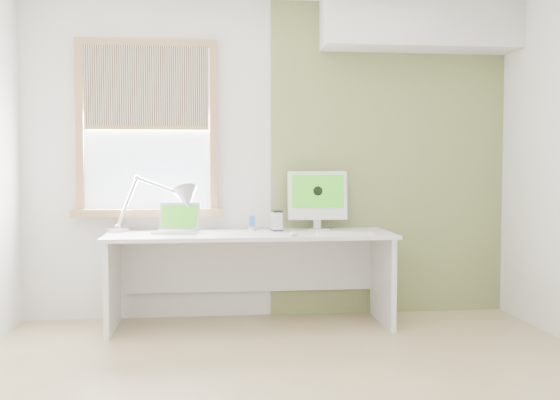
{
  "coord_description": "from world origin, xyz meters",
  "views": [
    {
      "loc": [
        -0.51,
        -3.56,
        1.25
      ],
      "look_at": [
        0.0,
        1.05,
        1.0
      ],
      "focal_mm": 41.31,
      "sensor_mm": 36.0,
      "label": 1
    }
  ],
  "objects": [
    {
      "name": "phone_dock",
      "position": [
        -0.17,
        1.56,
        0.77
      ],
      "size": [
        0.08,
        0.08,
        0.13
      ],
      "color": "silver",
      "rests_on": "desk"
    },
    {
      "name": "soffit",
      "position": [
        1.2,
        1.57,
        2.4
      ],
      "size": [
        1.6,
        0.4,
        0.42
      ],
      "primitive_type": "cube",
      "color": "white",
      "rests_on": "room"
    },
    {
      "name": "external_drive",
      "position": [
        0.02,
        1.51,
        0.81
      ],
      "size": [
        0.09,
        0.13,
        0.16
      ],
      "color": "silver",
      "rests_on": "desk"
    },
    {
      "name": "desk_lamp",
      "position": [
        -0.79,
        1.54,
        0.96
      ],
      "size": [
        0.78,
        0.31,
        0.45
      ],
      "color": "silver",
      "rests_on": "desk"
    },
    {
      "name": "room",
      "position": [
        0.0,
        0.0,
        1.3
      ],
      "size": [
        4.04,
        3.54,
        2.64
      ],
      "color": "tan",
      "rests_on": "ground"
    },
    {
      "name": "window",
      "position": [
        -1.0,
        1.71,
        1.54
      ],
      "size": [
        1.2,
        0.14,
        1.42
      ],
      "color": "#A57B4B",
      "rests_on": "room"
    },
    {
      "name": "accent_wall",
      "position": [
        1.0,
        1.74,
        1.3
      ],
      "size": [
        2.0,
        0.02,
        2.6
      ],
      "primitive_type": "cube",
      "color": "olive",
      "rests_on": "room"
    },
    {
      "name": "mouse",
      "position": [
        0.11,
        1.13,
        0.75
      ],
      "size": [
        0.09,
        0.12,
        0.03
      ],
      "primitive_type": "ellipsoid",
      "rotation": [
        0.0,
        0.0,
        -0.32
      ],
      "color": "white",
      "rests_on": "desk"
    },
    {
      "name": "desk",
      "position": [
        -0.19,
        1.44,
        0.53
      ],
      "size": [
        2.2,
        0.7,
        0.73
      ],
      "color": "white",
      "rests_on": "room"
    },
    {
      "name": "laptop",
      "position": [
        -0.76,
        1.46,
        0.79
      ],
      "size": [
        0.37,
        0.32,
        0.23
      ],
      "color": "silver",
      "rests_on": "desk"
    },
    {
      "name": "keyboard",
      "position": [
        0.51,
        1.17,
        0.74
      ],
      "size": [
        0.44,
        0.18,
        0.02
      ],
      "color": "white",
      "rests_on": "desk"
    },
    {
      "name": "imac",
      "position": [
        0.36,
        1.59,
        0.99
      ],
      "size": [
        0.48,
        0.16,
        0.47
      ],
      "color": "silver",
      "rests_on": "desk"
    }
  ]
}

